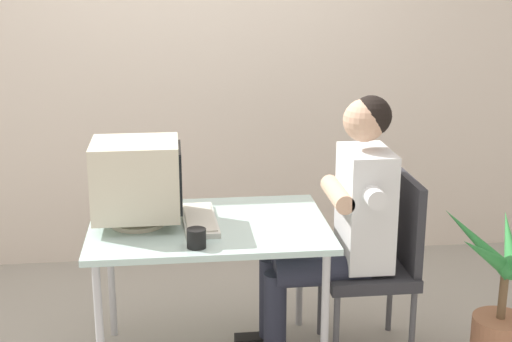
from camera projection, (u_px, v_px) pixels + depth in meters
wall_back at (243, 28)px, 4.59m from camera, size 8.00×0.10×3.00m
desk at (209, 236)px, 3.45m from camera, size 1.11×0.77×0.72m
crt_monitor at (137, 180)px, 3.37m from camera, size 0.40×0.34×0.40m
keyboard at (199, 219)px, 3.45m from camera, size 0.17×0.45×0.03m
office_chair at (381, 257)px, 3.61m from camera, size 0.43×0.43×0.90m
person_seated at (342, 220)px, 3.53m from camera, size 0.74×0.55×1.31m
potted_plant at (502, 307)px, 3.44m from camera, size 0.65×0.65×0.81m
desk_mug at (196, 238)px, 3.15m from camera, size 0.08×0.09×0.08m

